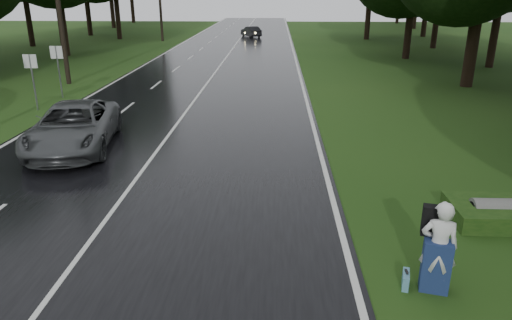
{
  "coord_description": "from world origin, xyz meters",
  "views": [
    {
      "loc": [
        4.19,
        -7.87,
        5.46
      ],
      "look_at": [
        3.69,
        4.09,
        1.1
      ],
      "focal_mm": 32.99,
      "sensor_mm": 36.0,
      "label": 1
    }
  ],
  "objects": [
    {
      "name": "far_car",
      "position": [
        1.15,
        50.48,
        0.65
      ],
      "size": [
        2.75,
        3.93,
        1.23
      ],
      "primitive_type": "imported",
      "rotation": [
        0.0,
        0.0,
        3.58
      ],
      "color": "black",
      "rests_on": "road"
    },
    {
      "name": "road_sign_b",
      "position": [
        -7.2,
        16.46,
        0.0
      ],
      "size": [
        0.65,
        0.1,
        2.7
      ],
      "primitive_type": null,
      "color": "white",
      "rests_on": "ground"
    },
    {
      "name": "ground",
      "position": [
        0.0,
        0.0,
        0.0
      ],
      "size": [
        160.0,
        160.0,
        0.0
      ],
      "primitive_type": "plane",
      "color": "#244414",
      "rests_on": "ground"
    },
    {
      "name": "utility_pole_far",
      "position": [
        -8.5,
        45.55,
        0.0
      ],
      "size": [
        1.8,
        0.28,
        10.77
      ],
      "primitive_type": null,
      "color": "black",
      "rests_on": "ground"
    },
    {
      "name": "grey_car",
      "position": [
        -3.02,
        8.05,
        0.83
      ],
      "size": [
        3.53,
        6.06,
        1.58
      ],
      "primitive_type": "imported",
      "rotation": [
        0.0,
        0.0,
        0.17
      ],
      "color": "#494C4E",
      "rests_on": "road"
    },
    {
      "name": "lane_center",
      "position": [
        0.0,
        20.0,
        0.04
      ],
      "size": [
        0.12,
        140.0,
        0.01
      ],
      "primitive_type": "cube",
      "color": "silver",
      "rests_on": "road"
    },
    {
      "name": "tree_left_e",
      "position": [
        -14.15,
        33.17,
        0.0
      ],
      "size": [
        9.76,
        9.76,
        15.26
      ],
      "primitive_type": null,
      "color": "black",
      "rests_on": "ground"
    },
    {
      "name": "tree_left_f",
      "position": [
        -14.0,
        47.63,
        0.0
      ],
      "size": [
        11.05,
        11.05,
        17.27
      ],
      "primitive_type": null,
      "color": "black",
      "rests_on": "ground"
    },
    {
      "name": "tree_right_d",
      "position": [
        15.56,
        20.48,
        0.0
      ],
      "size": [
        8.49,
        8.49,
        13.27
      ],
      "primitive_type": null,
      "color": "black",
      "rests_on": "ground"
    },
    {
      "name": "hitchhiker",
      "position": [
        7.27,
        -0.04,
        0.87
      ],
      "size": [
        0.77,
        0.72,
        1.87
      ],
      "color": "silver",
      "rests_on": "ground"
    },
    {
      "name": "tree_right_e",
      "position": [
        15.02,
        32.42,
        0.0
      ],
      "size": [
        8.29,
        8.29,
        12.96
      ],
      "primitive_type": null,
      "color": "black",
      "rests_on": "ground"
    },
    {
      "name": "road_sign_a",
      "position": [
        -7.2,
        13.69,
        0.0
      ],
      "size": [
        0.63,
        0.1,
        2.63
      ],
      "primitive_type": null,
      "color": "white",
      "rests_on": "ground"
    },
    {
      "name": "culvert",
      "position": [
        9.71,
        2.89,
        0.0
      ],
      "size": [
        1.2,
        0.6,
        0.6
      ],
      "primitive_type": "cylinder",
      "rotation": [
        0.0,
        1.57,
        0.0
      ],
      "color": "slate",
      "rests_on": "ground"
    },
    {
      "name": "utility_pole_mid",
      "position": [
        -8.5,
        20.36,
        0.0
      ],
      "size": [
        1.8,
        0.28,
        10.92
      ],
      "primitive_type": null,
      "color": "black",
      "rests_on": "ground"
    },
    {
      "name": "tree_right_f",
      "position": [
        14.62,
        48.42,
        0.0
      ],
      "size": [
        10.83,
        10.83,
        16.93
      ],
      "primitive_type": null,
      "color": "black",
      "rests_on": "ground"
    },
    {
      "name": "suitcase",
      "position": [
        6.77,
        0.02,
        0.15
      ],
      "size": [
        0.23,
        0.44,
        0.3
      ],
      "primitive_type": "cube",
      "rotation": [
        0.0,
        0.0,
        6.03
      ],
      "color": "teal",
      "rests_on": "ground"
    },
    {
      "name": "road",
      "position": [
        0.0,
        20.0,
        0.02
      ],
      "size": [
        12.0,
        140.0,
        0.04
      ],
      "primitive_type": "cube",
      "color": "black",
      "rests_on": "ground"
    }
  ]
}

